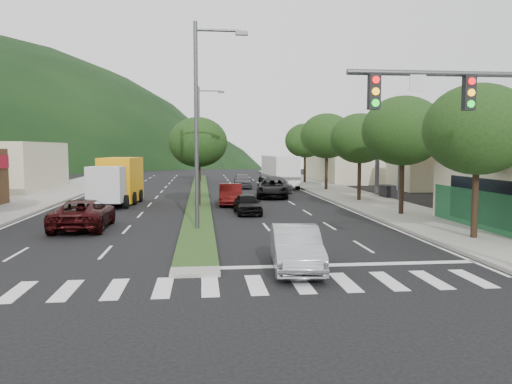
{
  "coord_description": "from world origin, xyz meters",
  "views": [
    {
      "loc": [
        0.25,
        -16.31,
        4.01
      ],
      "look_at": [
        3.08,
        9.8,
        1.71
      ],
      "focal_mm": 35.0,
      "sensor_mm": 36.0,
      "label": 1
    }
  ],
  "objects": [
    {
      "name": "bldg_left_far",
      "position": [
        -19.0,
        34.0,
        2.3
      ],
      "size": [
        9.0,
        14.0,
        4.6
      ],
      "primitive_type": "cube",
      "color": "beige",
      "rests_on": "ground"
    },
    {
      "name": "ground",
      "position": [
        0.0,
        0.0,
        0.0
      ],
      "size": [
        160.0,
        160.0,
        0.0
      ],
      "primitive_type": "plane",
      "color": "black",
      "rests_on": "ground"
    },
    {
      "name": "tree_r_d",
      "position": [
        12.0,
        30.0,
        5.18
      ],
      "size": [
        5.0,
        5.0,
        7.17
      ],
      "color": "black",
      "rests_on": "sidewalk_right"
    },
    {
      "name": "suv_maroon",
      "position": [
        -5.65,
        9.15,
        0.75
      ],
      "size": [
        2.53,
        5.41,
        1.5
      ],
      "primitive_type": "imported",
      "rotation": [
        0.0,
        0.0,
        3.15
      ],
      "color": "black",
      "rests_on": "ground"
    },
    {
      "name": "bldg_right_far",
      "position": [
        19.5,
        44.0,
        2.6
      ],
      "size": [
        10.0,
        16.0,
        5.2
      ],
      "primitive_type": "cube",
      "color": "beige",
      "rests_on": "ground"
    },
    {
      "name": "car_queue_d",
      "position": [
        5.96,
        23.92,
        0.75
      ],
      "size": [
        3.18,
        5.69,
        1.5
      ],
      "primitive_type": "imported",
      "rotation": [
        0.0,
        0.0,
        -0.13
      ],
      "color": "black",
      "rests_on": "ground"
    },
    {
      "name": "streetlight_mid",
      "position": [
        0.21,
        33.0,
        5.58
      ],
      "size": [
        2.6,
        0.25,
        10.0
      ],
      "color": "#47494C",
      "rests_on": "ground"
    },
    {
      "name": "sedan_silver",
      "position": [
        3.32,
        -0.26,
        0.72
      ],
      "size": [
        1.89,
        4.47,
        1.44
      ],
      "primitive_type": "imported",
      "rotation": [
        0.0,
        0.0,
        -0.09
      ],
      "color": "#ADB0B5",
      "rests_on": "ground"
    },
    {
      "name": "car_queue_c",
      "position": [
        2.26,
        18.92,
        0.75
      ],
      "size": [
        1.82,
        4.64,
        1.5
      ],
      "primitive_type": "imported",
      "rotation": [
        0.0,
        0.0,
        -0.05
      ],
      "color": "#4A0D0C",
      "rests_on": "ground"
    },
    {
      "name": "sidewalk_right",
      "position": [
        12.5,
        25.0,
        0.07
      ],
      "size": [
        5.0,
        90.0,
        0.15
      ],
      "primitive_type": "cube",
      "color": "gray",
      "rests_on": "ground"
    },
    {
      "name": "tree_r_a",
      "position": [
        12.0,
        4.0,
        4.82
      ],
      "size": [
        4.6,
        4.6,
        6.63
      ],
      "color": "black",
      "rests_on": "sidewalk_right"
    },
    {
      "name": "tree_med_near",
      "position": [
        0.0,
        18.0,
        4.43
      ],
      "size": [
        4.0,
        4.0,
        6.02
      ],
      "color": "black",
      "rests_on": "median"
    },
    {
      "name": "motorhome",
      "position": [
        8.23,
        34.62,
        1.74
      ],
      "size": [
        3.03,
        8.6,
        3.26
      ],
      "rotation": [
        0.0,
        0.0,
        0.05
      ],
      "color": "white",
      "rests_on": "ground"
    },
    {
      "name": "traffic_signal",
      "position": [
        9.03,
        -1.54,
        4.65
      ],
      "size": [
        6.12,
        0.4,
        7.0
      ],
      "color": "#47494C",
      "rests_on": "ground"
    },
    {
      "name": "tree_r_c",
      "position": [
        12.0,
        20.0,
        4.75
      ],
      "size": [
        4.4,
        4.4,
        6.48
      ],
      "color": "black",
      "rests_on": "sidewalk_right"
    },
    {
      "name": "car_queue_b",
      "position": [
        7.05,
        28.92,
        0.72
      ],
      "size": [
        2.6,
        5.15,
        1.43
      ],
      "primitive_type": "imported",
      "rotation": [
        0.0,
        0.0,
        0.12
      ],
      "color": "#47464B",
      "rests_on": "ground"
    },
    {
      "name": "car_queue_a",
      "position": [
        3.0,
        13.92,
        0.63
      ],
      "size": [
        1.63,
        3.77,
        1.27
      ],
      "primitive_type": "imported",
      "rotation": [
        0.0,
        0.0,
        0.04
      ],
      "color": "black",
      "rests_on": "ground"
    },
    {
      "name": "crosswalk",
      "position": [
        0.0,
        -2.0,
        0.01
      ],
      "size": [
        19.0,
        2.2,
        0.01
      ],
      "primitive_type": "cube",
      "color": "silver",
      "rests_on": "ground"
    },
    {
      "name": "tree_r_b",
      "position": [
        12.0,
        12.0,
        5.04
      ],
      "size": [
        4.8,
        4.8,
        6.94
      ],
      "color": "black",
      "rests_on": "sidewalk_right"
    },
    {
      "name": "sidewalk_left",
      "position": [
        -13.0,
        25.0,
        0.07
      ],
      "size": [
        6.0,
        90.0,
        0.15
      ],
      "primitive_type": "cube",
      "color": "gray",
      "rests_on": "ground"
    },
    {
      "name": "car_queue_f",
      "position": [
        7.68,
        38.92,
        0.67
      ],
      "size": [
        1.99,
        4.65,
        1.33
      ],
      "primitive_type": "imported",
      "rotation": [
        0.0,
        0.0,
        0.03
      ],
      "color": "black",
      "rests_on": "ground"
    },
    {
      "name": "streetlight_near",
      "position": [
        0.21,
        8.0,
        5.58
      ],
      "size": [
        2.6,
        0.25,
        10.0
      ],
      "color": "#47494C",
      "rests_on": "ground"
    },
    {
      "name": "tree_r_e",
      "position": [
        12.0,
        40.0,
        4.89
      ],
      "size": [
        4.6,
        4.6,
        6.71
      ],
      "color": "black",
      "rests_on": "sidewalk_right"
    },
    {
      "name": "box_truck",
      "position": [
        -5.74,
        20.19,
        1.58
      ],
      "size": [
        3.18,
        6.99,
        3.34
      ],
      "rotation": [
        0.0,
        0.0,
        3.04
      ],
      "color": "silver",
      "rests_on": "ground"
    },
    {
      "name": "car_queue_e",
      "position": [
        4.33,
        33.92,
        0.75
      ],
      "size": [
        2.01,
        4.49,
        1.5
      ],
      "primitive_type": "imported",
      "rotation": [
        0.0,
        0.0,
        -0.06
      ],
      "color": "#504F54",
      "rests_on": "ground"
    },
    {
      "name": "median",
      "position": [
        0.0,
        28.0,
        0.06
      ],
      "size": [
        1.6,
        56.0,
        0.12
      ],
      "primitive_type": "cube",
      "color": "#203B15",
      "rests_on": "ground"
    },
    {
      "name": "gas_canopy",
      "position": [
        19.0,
        22.0,
        4.65
      ],
      "size": [
        12.2,
        8.2,
        5.25
      ],
      "color": "silver",
      "rests_on": "ground"
    },
    {
      "name": "tree_med_far",
      "position": [
        0.0,
        44.0,
        5.01
      ],
      "size": [
        4.8,
        4.8,
        6.94
      ],
      "color": "black",
      "rests_on": "median"
    }
  ]
}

